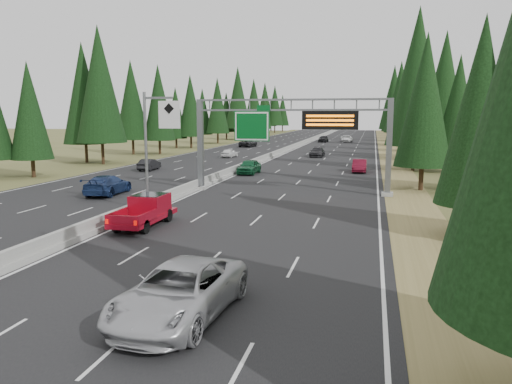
% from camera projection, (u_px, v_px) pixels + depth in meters
% --- Properties ---
extents(road, '(32.00, 260.00, 0.08)m').
position_uv_depth(road, '(285.00, 152.00, 87.24)').
color(road, black).
rests_on(road, ground).
extents(shoulder_right, '(3.60, 260.00, 0.06)m').
position_uv_depth(shoulder_right, '(390.00, 154.00, 83.24)').
color(shoulder_right, olive).
rests_on(shoulder_right, ground).
extents(shoulder_left, '(3.60, 260.00, 0.06)m').
position_uv_depth(shoulder_left, '(189.00, 151.00, 91.25)').
color(shoulder_left, brown).
rests_on(shoulder_left, ground).
extents(median_barrier, '(0.70, 260.00, 0.85)m').
position_uv_depth(median_barrier, '(285.00, 150.00, 87.19)').
color(median_barrier, gray).
rests_on(median_barrier, road).
extents(sign_gantry, '(16.75, 0.98, 7.80)m').
position_uv_depth(sign_gantry, '(298.00, 131.00, 41.02)').
color(sign_gantry, slate).
rests_on(sign_gantry, road).
extents(hov_sign_pole, '(2.80, 0.50, 8.00)m').
position_uv_depth(hov_sign_pole, '(154.00, 143.00, 33.44)').
color(hov_sign_pole, slate).
rests_on(hov_sign_pole, road).
extents(tree_row_right, '(12.03, 240.10, 18.83)m').
position_uv_depth(tree_row_right, '(420.00, 98.00, 76.85)').
color(tree_row_right, black).
rests_on(tree_row_right, ground).
extents(tree_row_left, '(11.50, 242.94, 18.92)m').
position_uv_depth(tree_row_left, '(148.00, 100.00, 82.72)').
color(tree_row_left, black).
rests_on(tree_row_left, ground).
extents(silver_minivan, '(3.34, 6.43, 1.73)m').
position_uv_depth(silver_minivan, '(180.00, 292.00, 16.07)').
color(silver_minivan, '#B2B2B7').
rests_on(silver_minivan, road).
extents(red_pickup, '(1.96, 5.49, 1.79)m').
position_uv_depth(red_pickup, '(147.00, 209.00, 29.58)').
color(red_pickup, black).
rests_on(red_pickup, road).
extents(car_ahead_green, '(2.02, 4.76, 1.61)m').
position_uv_depth(car_ahead_green, '(249.00, 167.00, 55.28)').
color(car_ahead_green, '#114E2B').
rests_on(car_ahead_green, road).
extents(car_ahead_dkred, '(1.55, 4.42, 1.45)m').
position_uv_depth(car_ahead_dkred, '(359.00, 166.00, 56.92)').
color(car_ahead_dkred, maroon).
rests_on(car_ahead_dkred, road).
extents(car_ahead_dkgrey, '(2.14, 5.07, 1.46)m').
position_uv_depth(car_ahead_dkgrey, '(317.00, 152.00, 77.65)').
color(car_ahead_dkgrey, black).
rests_on(car_ahead_dkgrey, road).
extents(car_ahead_white, '(3.21, 6.00, 1.60)m').
position_uv_depth(car_ahead_white, '(347.00, 139.00, 119.77)').
color(car_ahead_white, white).
rests_on(car_ahead_white, road).
extents(car_ahead_far, '(2.34, 4.89, 1.61)m').
position_uv_depth(car_ahead_far, '(323.00, 139.00, 118.53)').
color(car_ahead_far, black).
rests_on(car_ahead_far, road).
extents(car_onc_near, '(1.62, 4.16, 1.35)m').
position_uv_depth(car_onc_near, '(149.00, 164.00, 58.82)').
color(car_onc_near, black).
rests_on(car_onc_near, road).
extents(car_onc_blue, '(2.64, 5.69, 1.61)m').
position_uv_depth(car_onc_blue, '(108.00, 185.00, 40.92)').
color(car_onc_blue, navy).
rests_on(car_onc_blue, road).
extents(car_onc_white, '(1.97, 4.06, 1.33)m').
position_uv_depth(car_onc_white, '(230.00, 153.00, 76.72)').
color(car_onc_white, white).
rests_on(car_onc_white, road).
extents(car_onc_far, '(2.92, 5.67, 1.53)m').
position_uv_depth(car_onc_far, '(248.00, 143.00, 101.56)').
color(car_onc_far, '#232326').
rests_on(car_onc_far, road).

